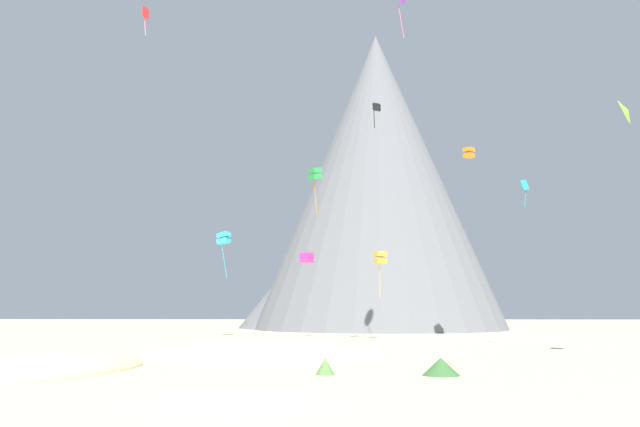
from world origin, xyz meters
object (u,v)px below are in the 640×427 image
Objects in this scene: kite_lime_mid at (626,111)px; bush_far_left at (441,367)px; kite_magenta_low at (307,258)px; kite_green_mid at (315,174)px; bush_low_patch at (306,358)px; kite_orange_mid at (469,153)px; kite_gold_low at (380,258)px; kite_cyan_low at (224,238)px; kite_red_high at (146,15)px; bush_mid_center at (325,366)px; bush_far_right at (252,351)px; kite_teal_mid at (525,188)px; rock_massif at (368,200)px; kite_black_mid at (377,107)px; bush_scatter_east at (276,354)px.

bush_far_left is at bearing 156.11° from kite_lime_mid.
kite_green_mid is at bearing 119.50° from kite_magenta_low.
kite_green_mid is at bearing 91.32° from bush_low_patch.
kite_gold_low is (-11.42, -2.39, -13.37)m from kite_orange_mid.
kite_orange_mid is 0.26× the size of kite_cyan_low.
kite_magenta_low is at bearing 144.52° from kite_red_high.
kite_orange_mid is 0.27× the size of kite_green_mid.
bush_mid_center is 40.95m from kite_gold_low.
bush_far_right is at bearing 135.86° from bush_far_left.
kite_lime_mid is at bearing 25.05° from bush_mid_center.
kite_lime_mid is (23.43, 2.18, 17.66)m from bush_low_patch.
kite_lime_mid is 0.41× the size of kite_green_mid.
kite_lime_mid is 1.50× the size of kite_orange_mid.
kite_green_mid is at bearing -2.95° from kite_teal_mid.
bush_mid_center is 0.77× the size of kite_magenta_low.
kite_cyan_low is at bearing 107.54° from bush_mid_center.
kite_orange_mid is 0.27× the size of kite_gold_low.
bush_far_left is at bearing -89.88° from rock_massif.
kite_gold_low is at bearing -85.68° from kite_cyan_low.
bush_low_patch is 44.68m from kite_orange_mid.
kite_black_mid is 26.14m from kite_cyan_low.
kite_teal_mid is at bearing 76.96° from kite_black_mid.
bush_far_right is 0.49× the size of kite_lime_mid.
kite_teal_mid is at bearing 45.86° from kite_lime_mid.
bush_low_patch is 2.39× the size of bush_mid_center.
kite_teal_mid is at bearing 28.86° from bush_far_right.
bush_scatter_east is 0.26× the size of kite_gold_low.
rock_massif is (-0.18, 82.05, 23.53)m from bush_far_left.
kite_black_mid reaches higher than bush_far_right.
kite_teal_mid is (13.57, -8.07, -10.82)m from kite_black_mid.
kite_gold_low is (19.65, -5.08, -3.00)m from kite_cyan_low.
rock_massif is at bearing 85.77° from bush_mid_center.
kite_black_mid is 0.47× the size of kite_cyan_low.
rock_massif is 41.40m from kite_orange_mid.
bush_low_patch is 29.42m from kite_lime_mid.
kite_teal_mid is at bearing 53.02° from bush_mid_center.
bush_far_right is 41.02m from kite_red_high.
kite_green_mid reaches higher than kite_cyan_low.
kite_orange_mid is 29.71m from kite_magenta_low.
bush_mid_center is 10.33m from bush_scatter_east.
bush_mid_center is 0.19× the size of kite_gold_low.
bush_far_right is at bearing 59.18° from kite_teal_mid.
bush_mid_center is at bearing 83.34° from kite_teal_mid.
kite_cyan_low is (-14.11, 44.63, 12.06)m from bush_mid_center.
kite_cyan_low is (-20.16, -37.23, -11.48)m from rock_massif.
kite_black_mid is 20.56m from kite_magenta_low.
kite_cyan_low is 1.06× the size of kite_gold_low.
kite_orange_mid is 1.10× the size of kite_magenta_low.
bush_scatter_east is at bearing 139.70° from kite_gold_low.
bush_mid_center is at bearing 148.81° from kite_gold_low.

